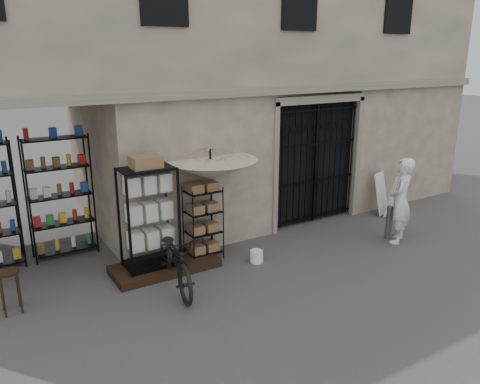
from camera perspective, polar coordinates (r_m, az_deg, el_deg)
ground at (r=9.16m, az=9.02°, el=-9.51°), size 80.00×80.00×0.00m
main_building at (r=11.57m, az=-3.58°, el=19.00°), size 14.00×4.00×9.00m
shop_recess at (r=9.36m, az=-24.51°, el=-0.42°), size 3.00×1.70×3.00m
shop_shelving at (r=9.90m, az=-25.03°, el=-1.13°), size 2.70×0.50×2.50m
iron_gate at (r=11.39m, az=8.65°, el=3.69°), size 2.50×0.21×3.00m
step_platform at (r=9.18m, az=-9.14°, el=-8.92°), size 2.00×0.90×0.15m
display_cabinet at (r=8.77m, az=-10.96°, el=-3.71°), size 1.07×0.83×2.05m
wire_rack at (r=9.36m, az=-4.51°, el=-3.88°), size 0.76×0.63×1.50m
market_umbrella at (r=9.20m, az=-3.61°, el=3.41°), size 1.78×1.81×2.65m
white_bucket at (r=9.37m, az=2.02°, el=-7.84°), size 0.26×0.26×0.25m
bicycle at (r=8.60m, az=-7.79°, el=-11.27°), size 0.88×1.18×2.07m
wooden_stool at (r=8.40m, az=-26.20°, el=-10.77°), size 0.45×0.45×0.72m
steel_bollard at (r=10.96m, az=17.70°, el=-3.55°), size 0.16×0.16×0.76m
shopkeeper at (r=10.98m, az=18.53°, el=-5.70°), size 1.60×1.95×0.45m
easel_sign at (r=12.46m, az=17.55°, el=-0.29°), size 0.67×0.72×1.07m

